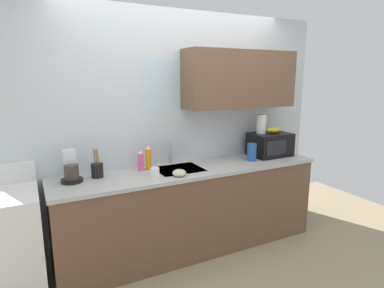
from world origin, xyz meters
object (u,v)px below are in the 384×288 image
Objects in this scene: dish_soap_bottle_orange at (148,158)px; mug_white at (155,173)px; banana_bunch at (274,130)px; dish_soap_bottle_pink at (141,161)px; paper_towel_roll at (261,124)px; utensil_crock at (97,170)px; small_bowl at (179,173)px; microwave at (270,144)px; cereal_canister at (252,152)px; stove_range at (3,247)px; coffee_maker at (71,170)px.

mug_white is at bearing -97.98° from dish_soap_bottle_orange.
dish_soap_bottle_pink is (-1.60, 0.10, -0.21)m from banana_bunch.
paper_towel_roll reaches higher than utensil_crock.
mug_white is at bearing 164.74° from small_bowl.
microwave is at bearing -3.75° from dish_soap_bottle_pink.
microwave is 2.35× the size of cereal_canister.
dish_soap_bottle_pink reaches higher than small_bowl.
banana_bunch is at bearing -1.96° from utensil_crock.
stove_range is 2.86m from microwave.
utensil_crock is (-1.89, 0.02, -0.31)m from paper_towel_roll.
banana_bunch reaches higher than microwave.
coffee_maker is at bearing 178.53° from banana_bunch.
small_bowl is (0.26, -0.35, -0.07)m from dish_soap_bottle_pink.
small_bowl is at bearing -18.51° from coffee_maker.
coffee_maker is (0.58, 0.10, 0.55)m from stove_range.
dish_soap_bottle_pink is (-1.45, 0.05, -0.28)m from paper_towel_roll.
microwave is at bearing 16.17° from cereal_canister.
paper_towel_roll is 0.40m from cereal_canister.
paper_towel_roll is 1.48m from dish_soap_bottle_pink.
small_bowl is (-1.20, -0.30, -0.35)m from paper_towel_roll.
dish_soap_bottle_pink is at bearing 6.73° from stove_range.
banana_bunch reaches higher than cereal_canister.
microwave reaches higher than stove_range.
cereal_canister is at bearing 8.92° from small_bowl.
stove_range is 2.82m from paper_towel_roll.
paper_towel_roll reaches higher than banana_bunch.
coffee_maker is 1.14× the size of dish_soap_bottle_orange.
utensil_crock is at bearing 155.17° from small_bowl.
utensil_crock is at bearing -175.99° from dish_soap_bottle_pink.
cereal_canister is (1.88, -0.16, -0.01)m from coffee_maker.
utensil_crock reaches higher than stove_range.
paper_towel_roll is 1.69× the size of small_bowl.
stove_range is 3.94× the size of utensil_crock.
cereal_canister is 0.71× the size of utensil_crock.
coffee_maker is at bearing 179.77° from paper_towel_roll.
dish_soap_bottle_orange is at bearing -3.59° from dish_soap_bottle_pink.
coffee_maker reaches higher than cereal_canister.
cereal_canister is (1.14, -0.20, -0.02)m from dish_soap_bottle_orange.
cereal_canister reaches higher than small_bowl.
dish_soap_bottle_orange is 1.17× the size of dish_soap_bottle_pink.
banana_bunch is 1.54m from dish_soap_bottle_orange.
mug_white is at bearing -172.91° from microwave.
dish_soap_bottle_orange is 2.60× the size of mug_white.
banana_bunch reaches higher than dish_soap_bottle_pink.
cereal_canister is at bearing 4.38° from mug_white.
utensil_crock is at bearing 2.86° from coffee_maker.
banana_bunch is 1.54× the size of small_bowl.
paper_towel_roll is (-0.10, 0.05, 0.24)m from microwave.
paper_towel_roll is 1.04× the size of dish_soap_bottle_pink.
mug_white is (-1.52, -0.19, -0.09)m from microwave.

